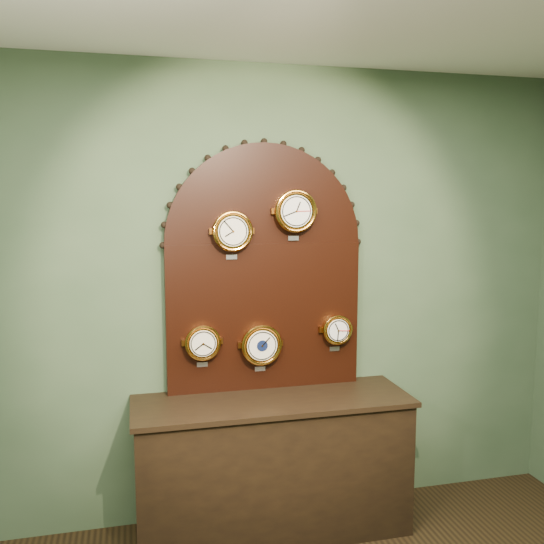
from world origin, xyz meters
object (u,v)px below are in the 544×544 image
object	(u,v)px
arabic_clock	(295,211)
hygrometer	(203,342)
shop_counter	(273,468)
barometer	(261,345)
roman_clock	(232,231)
display_board	(264,260)
tide_clock	(337,329)

from	to	relation	value
arabic_clock	hygrometer	bearing A→B (deg)	179.89
shop_counter	barometer	world-z (taller)	barometer
shop_counter	roman_clock	xyz separation A→B (m)	(-0.21, 0.15, 1.41)
arabic_clock	display_board	bearing A→B (deg)	158.88
roman_clock	tide_clock	distance (m)	0.90
display_board	tide_clock	bearing A→B (deg)	-8.33
barometer	tide_clock	distance (m)	0.49
arabic_clock	tide_clock	size ratio (longest dim) A/B	1.27
tide_clock	hygrometer	bearing A→B (deg)	-179.95
roman_clock	tide_clock	xyz separation A→B (m)	(0.65, 0.00, -0.62)
roman_clock	arabic_clock	bearing A→B (deg)	-0.07
display_board	arabic_clock	size ratio (longest dim) A/B	4.99
shop_counter	roman_clock	distance (m)	1.43
shop_counter	roman_clock	size ratio (longest dim) A/B	5.54
shop_counter	barometer	distance (m)	0.74
display_board	roman_clock	distance (m)	0.29
barometer	tide_clock	xyz separation A→B (m)	(0.48, 0.00, 0.07)
hygrometer	tide_clock	size ratio (longest dim) A/B	1.10
roman_clock	hygrometer	xyz separation A→B (m)	(-0.18, 0.00, -0.66)
display_board	arabic_clock	xyz separation A→B (m)	(0.17, -0.07, 0.30)
shop_counter	barometer	bearing A→B (deg)	103.12
barometer	tide_clock	size ratio (longest dim) A/B	1.25
tide_clock	roman_clock	bearing A→B (deg)	-179.89
arabic_clock	barometer	world-z (taller)	arabic_clock
roman_clock	barometer	xyz separation A→B (m)	(0.17, -0.00, -0.69)
shop_counter	roman_clock	bearing A→B (deg)	143.50
roman_clock	hygrometer	distance (m)	0.68
shop_counter	arabic_clock	size ratio (longest dim) A/B	5.22
display_board	roman_clock	world-z (taller)	display_board
arabic_clock	hygrometer	world-z (taller)	arabic_clock
arabic_clock	hygrometer	xyz separation A→B (m)	(-0.57, 0.00, -0.77)
display_board	arabic_clock	bearing A→B (deg)	-21.12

